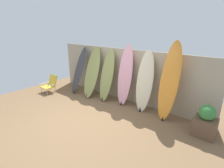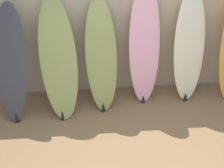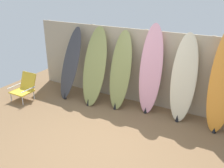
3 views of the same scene
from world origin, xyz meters
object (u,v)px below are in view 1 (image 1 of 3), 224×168
Objects in this scene: surfboard_charcoal_0 at (79,71)px; surfboard_orange_5 at (169,82)px; surfboard_pink_3 at (125,76)px; beach_chair at (50,84)px; surfboard_olive_2 at (107,76)px; planter_box at (206,122)px; surfboard_olive_1 at (92,73)px; surfboard_cream_4 at (145,82)px.

surfboard_charcoal_0 is 3.58m from surfboard_orange_5.
beach_chair is (-2.98, -0.95, -0.66)m from surfboard_pink_3.
surfboard_charcoal_0 is 0.98× the size of surfboard_olive_2.
surfboard_olive_2 is at bearing 12.62° from beach_chair.
beach_chair is (-4.48, -0.90, -0.76)m from surfboard_orange_5.
surfboard_pink_3 is at bearing 9.89° from beach_chair.
planter_box is at bearing -1.35° from surfboard_charcoal_0.
surfboard_pink_3 is at bearing 178.06° from surfboard_orange_5.
surfboard_olive_1 is (0.72, 0.01, 0.03)m from surfboard_charcoal_0.
surfboard_orange_5 reaches higher than surfboard_cream_4.
surfboard_olive_1 is 2.27× the size of planter_box.
surfboard_charcoal_0 is at bearing -176.39° from surfboard_olive_2.
surfboard_orange_5 reaches higher than surfboard_pink_3.
planter_box is (5.53, 0.65, 0.04)m from beach_chair.
surfboard_charcoal_0 is 2.09m from surfboard_pink_3.
surfboard_cream_4 is 0.78m from surfboard_orange_5.
surfboard_olive_1 is at bearing 178.26° from planter_box.
surfboard_charcoal_0 is 1.30m from beach_chair.
surfboard_charcoal_0 is 2.19× the size of planter_box.
surfboard_cream_4 is (1.43, 0.09, 0.04)m from surfboard_olive_2.
beach_chair is at bearing -165.78° from surfboard_cream_4.
surfboard_orange_5 is at bearing 3.55° from beach_chair.
beach_chair is 5.57m from planter_box.
planter_box is (2.56, -0.30, -0.62)m from surfboard_pink_3.
surfboard_olive_1 is at bearing 17.68° from beach_chair.
surfboard_orange_5 is (1.50, -0.05, 0.10)m from surfboard_pink_3.
surfboard_olive_1 reaches higher than planter_box.
surfboard_charcoal_0 is 4.66m from planter_box.
surfboard_pink_3 is (2.07, 0.19, 0.12)m from surfboard_charcoal_0.
surfboard_pink_3 reaches higher than surfboard_charcoal_0.
surfboard_cream_4 is at bearing 3.61° from surfboard_charcoal_0.
planter_box is (3.25, -0.20, -0.52)m from surfboard_olive_2.
planter_box is at bearing -1.07° from beach_chair.
surfboard_olive_2 is at bearing -171.78° from surfboard_pink_3.
surfboard_olive_2 is at bearing 3.61° from surfboard_charcoal_0.
surfboard_olive_2 reaches higher than planter_box.
surfboard_olive_2 is at bearing -176.38° from surfboard_cream_4.
surfboard_orange_5 is at bearing -3.05° from surfboard_cream_4.
surfboard_olive_1 is 0.83× the size of surfboard_orange_5.
planter_box is (3.91, -0.12, -0.53)m from surfboard_olive_1.
planter_box is at bearing -13.06° from surfboard_orange_5.
surfboard_cream_4 is 3.87m from beach_chair.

